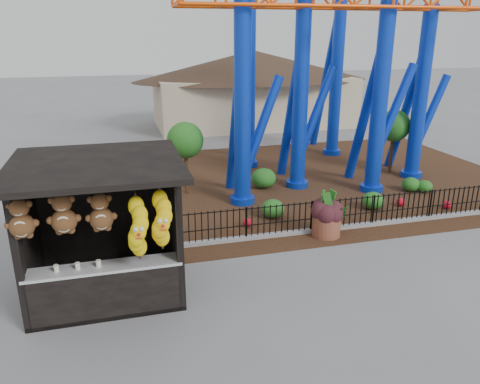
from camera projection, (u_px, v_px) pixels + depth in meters
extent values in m
plane|color=slate|center=(248.00, 299.00, 10.41)|extent=(120.00, 120.00, 0.00)
cube|color=#331E11|center=(289.00, 180.00, 18.70)|extent=(18.00, 12.00, 0.02)
cube|color=gray|center=(348.00, 227.00, 14.11)|extent=(18.00, 0.18, 0.12)
cube|color=black|center=(109.00, 288.00, 10.75)|extent=(3.20, 2.60, 0.10)
cube|color=black|center=(103.00, 210.00, 11.42)|extent=(3.20, 0.12, 3.00)
cube|color=black|center=(28.00, 237.00, 9.91)|extent=(0.12, 2.60, 3.00)
cube|color=black|center=(173.00, 223.00, 10.66)|extent=(0.12, 2.60, 3.00)
cube|color=black|center=(96.00, 164.00, 9.55)|extent=(3.50, 3.40, 0.12)
cube|color=black|center=(18.00, 264.00, 8.79)|extent=(0.14, 0.14, 3.00)
cube|color=black|center=(180.00, 245.00, 9.54)|extent=(0.14, 0.14, 3.00)
cube|color=black|center=(107.00, 292.00, 9.63)|extent=(3.00, 0.50, 1.10)
cube|color=#B9B9BD|center=(104.00, 267.00, 9.45)|extent=(3.10, 0.55, 0.06)
cylinder|color=black|center=(95.00, 193.00, 8.52)|extent=(2.90, 0.04, 0.04)
cylinder|color=#0B32C4|center=(243.00, 102.00, 15.13)|extent=(0.56, 0.56, 7.00)
cylinder|color=#0B32C4|center=(242.00, 200.00, 16.22)|extent=(0.84, 0.84, 0.24)
cylinder|color=#0B32C4|center=(301.00, 90.00, 16.79)|extent=(0.56, 0.56, 7.30)
cylinder|color=#0B32C4|center=(297.00, 184.00, 17.93)|extent=(0.84, 0.84, 0.24)
cylinder|color=#0B32C4|center=(381.00, 89.00, 16.27)|extent=(0.56, 0.56, 7.50)
cylinder|color=#0B32C4|center=(371.00, 188.00, 17.44)|extent=(0.84, 0.84, 0.24)
cylinder|color=#0B32C4|center=(421.00, 96.00, 18.13)|extent=(0.56, 0.56, 6.60)
cylinder|color=#0B32C4|center=(411.00, 174.00, 19.15)|extent=(0.84, 0.84, 0.24)
cylinder|color=#0B32C4|center=(249.00, 55.00, 19.20)|extent=(0.56, 0.56, 9.50)
cylinder|color=#0B32C4|center=(248.00, 164.00, 20.70)|extent=(0.84, 0.84, 0.24)
cylinder|color=#0B32C4|center=(339.00, 41.00, 21.06)|extent=(0.56, 0.56, 10.50)
cylinder|color=#0B32C4|center=(332.00, 152.00, 22.72)|extent=(0.84, 0.84, 0.24)
cylinder|color=#0B32C4|center=(236.00, 123.00, 16.23)|extent=(0.36, 2.21, 5.85)
cylinder|color=#0B32C4|center=(260.00, 131.00, 15.91)|extent=(1.62, 0.32, 3.73)
cylinder|color=#0B32C4|center=(291.00, 112.00, 17.91)|extent=(0.36, 2.29, 6.10)
cylinder|color=#0B32C4|center=(314.00, 118.00, 17.59)|extent=(1.67, 0.32, 3.88)
cylinder|color=#0B32C4|center=(366.00, 112.00, 17.40)|extent=(0.36, 2.34, 6.26)
cylinder|color=#0B32C4|center=(391.00, 119.00, 17.08)|extent=(1.71, 0.32, 3.99)
cylinder|color=#0B32C4|center=(405.00, 113.00, 19.21)|extent=(0.36, 2.10, 5.53)
cylinder|color=#0B32C4|center=(428.00, 119.00, 18.89)|extent=(1.54, 0.32, 3.52)
cylinder|color=brown|center=(326.00, 225.00, 13.53)|extent=(1.08, 1.08, 0.65)
ellipsoid|color=#35151A|center=(328.00, 204.00, 13.32)|extent=(0.70, 0.70, 0.64)
imported|color=#264E17|center=(333.00, 220.00, 13.53)|extent=(1.07, 1.00, 0.95)
ellipsoid|color=#225D1B|center=(273.00, 209.00, 14.87)|extent=(0.73, 0.73, 0.59)
ellipsoid|color=#225D1B|center=(373.00, 201.00, 15.59)|extent=(0.72, 0.72, 0.58)
ellipsoid|color=#225D1B|center=(411.00, 184.00, 17.35)|extent=(0.65, 0.65, 0.52)
ellipsoid|color=#225D1B|center=(264.00, 178.00, 17.71)|extent=(0.93, 0.93, 0.74)
ellipsoid|color=#225D1B|center=(425.00, 186.00, 17.24)|extent=(0.56, 0.56, 0.45)
sphere|color=red|center=(247.00, 223.00, 14.17)|extent=(0.28, 0.28, 0.28)
sphere|color=red|center=(320.00, 205.00, 15.59)|extent=(0.28, 0.28, 0.28)
sphere|color=red|center=(400.00, 202.00, 15.89)|extent=(0.28, 0.28, 0.28)
sphere|color=red|center=(447.00, 205.00, 15.63)|extent=(0.28, 0.28, 0.28)
cube|color=#BFAD8C|center=(253.00, 101.00, 29.67)|extent=(12.00, 6.00, 3.00)
cone|color=#332319|center=(253.00, 62.00, 28.90)|extent=(15.00, 15.00, 1.80)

